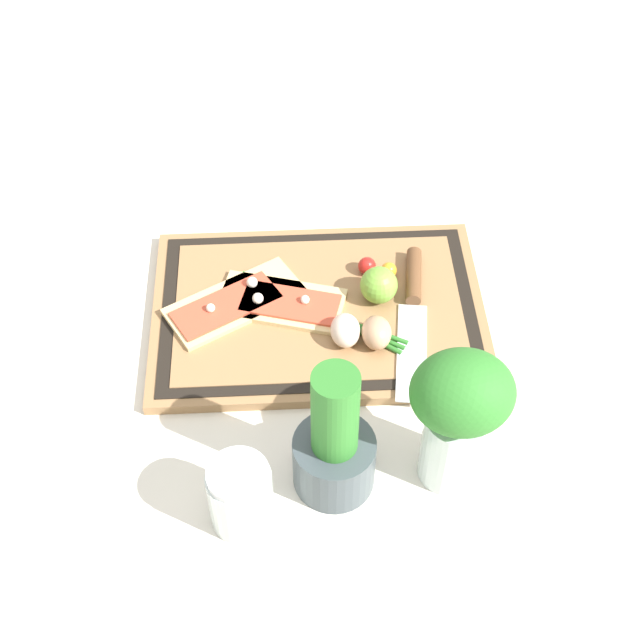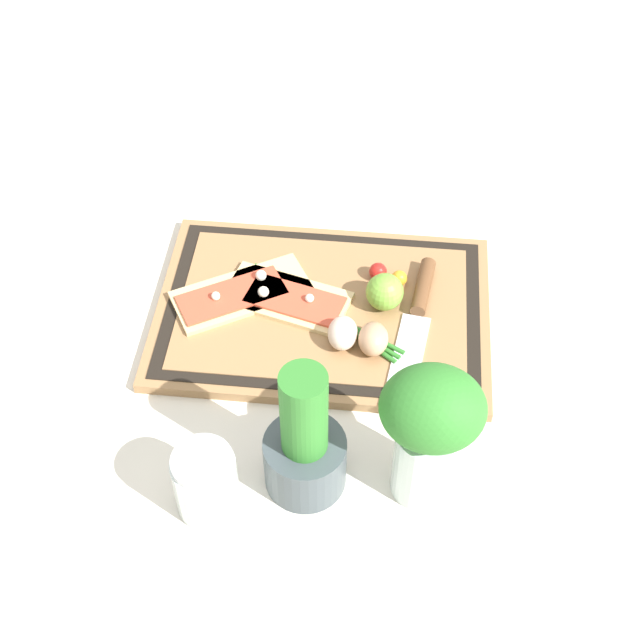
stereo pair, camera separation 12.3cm
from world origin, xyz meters
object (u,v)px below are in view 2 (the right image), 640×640
at_px(egg_pink, 343,333).
at_px(lime, 385,292).
at_px(pizza_slice_near, 240,293).
at_px(herb_glass, 430,427).
at_px(cherry_tomato_red, 378,272).
at_px(cherry_tomato_yellow, 399,278).
at_px(sauce_jar, 206,486).
at_px(knife, 418,308).
at_px(pizza_slice_far, 288,298).
at_px(herb_pot, 305,447).
at_px(egg_brown, 373,339).

height_order(egg_pink, lime, lime).
bearing_deg(pizza_slice_near, herb_glass, 134.05).
relative_size(lime, cherry_tomato_red, 2.04).
bearing_deg(cherry_tomato_yellow, sauce_jar, 60.48).
xyz_separation_m(cherry_tomato_red, sauce_jar, (0.18, 0.38, 0.01)).
bearing_deg(cherry_tomato_red, herb_glass, 102.36).
bearing_deg(pizza_slice_near, cherry_tomato_red, -164.25).
bearing_deg(cherry_tomato_red, knife, 134.71).
height_order(cherry_tomato_red, cherry_tomato_yellow, cherry_tomato_red).
height_order(pizza_slice_far, sauce_jar, sauce_jar).
relative_size(pizza_slice_near, egg_pink, 4.05).
height_order(knife, lime, lime).
bearing_deg(knife, cherry_tomato_yellow, -60.30).
bearing_deg(herb_pot, egg_pink, -97.72).
height_order(knife, herb_pot, herb_pot).
bearing_deg(egg_pink, knife, -146.62).
xyz_separation_m(egg_pink, herb_glass, (-0.11, 0.20, 0.09)).
xyz_separation_m(egg_pink, sauce_jar, (0.14, 0.25, 0.00)).
bearing_deg(egg_brown, herb_glass, 110.01).
bearing_deg(sauce_jar, pizza_slice_near, -87.49).
relative_size(pizza_slice_far, knife, 0.71).
bearing_deg(herb_pot, cherry_tomato_yellow, -107.05).
relative_size(egg_brown, sauce_jar, 0.53).
xyz_separation_m(knife, cherry_tomato_yellow, (0.03, -0.05, 0.00)).
bearing_deg(sauce_jar, cherry_tomato_red, -115.24).
bearing_deg(pizza_slice_near, pizza_slice_far, 177.57).
relative_size(knife, cherry_tomato_yellow, 11.48).
bearing_deg(herb_pot, lime, -105.91).
xyz_separation_m(knife, herb_glass, (-0.01, 0.27, 0.10)).
relative_size(sauce_jar, herb_glass, 0.47).
relative_size(lime, cherry_tomato_yellow, 2.26).
relative_size(herb_pot, sauce_jar, 2.04).
bearing_deg(knife, pizza_slice_near, -1.45).
bearing_deg(herb_glass, knife, -87.50).
distance_m(pizza_slice_near, cherry_tomato_yellow, 0.23).
xyz_separation_m(pizza_slice_far, sauce_jar, (0.06, 0.33, 0.02)).
bearing_deg(sauce_jar, herb_glass, -168.50).
height_order(herb_pot, sauce_jar, herb_pot).
height_order(cherry_tomato_red, herb_pot, herb_pot).
height_order(pizza_slice_far, egg_pink, egg_pink).
distance_m(pizza_slice_near, egg_pink, 0.17).
height_order(herb_pot, herb_glass, herb_glass).
relative_size(knife, cherry_tomato_red, 10.33).
distance_m(knife, egg_pink, 0.12).
relative_size(pizza_slice_far, egg_brown, 3.68).
bearing_deg(lime, knife, 169.42).
relative_size(pizza_slice_near, cherry_tomato_yellow, 8.97).
relative_size(egg_pink, cherry_tomato_red, 2.00).
bearing_deg(pizza_slice_near, lime, -179.25).
distance_m(egg_brown, herb_glass, 0.23).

